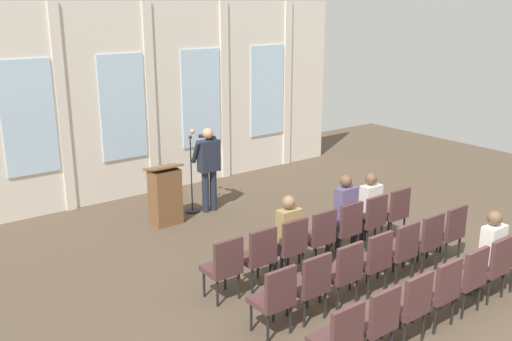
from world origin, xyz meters
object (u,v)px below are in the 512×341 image
(speaker, at_px, (208,163))
(chair_r2_c0, at_px, (339,336))
(mic_stand, at_px, (192,196))
(chair_r0_c4, at_px, (346,226))
(chair_r2_c3, at_px, (440,289))
(chair_r0_c3, at_px, (319,234))
(chair_r1_c2, at_px, (343,270))
(chair_r1_c0, at_px, (275,296))
(chair_r2_c4, at_px, (467,276))
(chair_r1_c6, at_px, (449,230))
(lectern, at_px, (165,195))
(audience_r0_c5, at_px, (368,206))
(audience_r2_c5, at_px, (488,249))
(chair_r0_c2, at_px, (290,244))
(chair_r0_c5, at_px, (371,218))
(chair_r1_c1, at_px, (311,283))
(audience_r0_c2, at_px, (287,231))
(chair_r0_c0, at_px, (224,265))
(chair_r2_c5, at_px, (492,264))
(chair_r0_c6, at_px, (394,210))
(chair_r2_c2, at_px, (410,303))
(chair_r1_c4, at_px, (401,248))
(chair_r2_c1, at_px, (376,319))
(chair_r0_c1, at_px, (258,254))
(chair_r1_c3, at_px, (373,259))
(audience_r0_c4, at_px, (343,211))

(speaker, bearing_deg, chair_r2_c0, -108.31)
(chair_r2_c0, bearing_deg, mic_stand, 75.02)
(chair_r0_c4, distance_m, chair_r2_c3, 2.29)
(chair_r0_c3, xyz_separation_m, chair_r1_c2, (-0.59, -1.11, 0.00))
(chair_r1_c0, bearing_deg, chair_r2_c4, -24.97)
(chair_r1_c0, xyz_separation_m, chair_r1_c6, (3.57, 0.00, 0.00))
(lectern, distance_m, chair_r2_c4, 5.53)
(audience_r0_c5, xyz_separation_m, audience_r2_c5, (-0.00, -2.21, -0.01))
(chair_r0_c2, relative_size, chair_r1_c6, 1.00)
(chair_r2_c4, bearing_deg, chair_r0_c5, 74.97)
(chair_r1_c1, bearing_deg, chair_r1_c0, 180.00)
(audience_r0_c2, bearing_deg, chair_r2_c0, -117.36)
(chair_r0_c0, height_order, chair_r2_c3, same)
(chair_r2_c5, bearing_deg, chair_r1_c1, 155.03)
(chair_r1_c1, bearing_deg, chair_r0_c6, 20.43)
(chair_r1_c6, height_order, chair_r2_c3, same)
(lectern, distance_m, chair_r1_c6, 5.04)
(chair_r2_c0, distance_m, chair_r2_c5, 2.97)
(audience_r0_c5, bearing_deg, chair_r1_c0, -158.19)
(chair_r2_c2, distance_m, chair_r2_c4, 1.19)
(speaker, xyz_separation_m, mic_stand, (-0.30, 0.14, -0.64))
(speaker, height_order, chair_r2_c0, speaker)
(mic_stand, xyz_separation_m, chair_r1_c4, (0.90, -4.41, 0.20))
(chair_r2_c0, bearing_deg, chair_r1_c2, 42.96)
(chair_r0_c2, relative_size, chair_r0_c5, 1.00)
(chair_r2_c0, bearing_deg, audience_r0_c2, 62.64)
(audience_r0_c2, bearing_deg, audience_r0_c5, -0.05)
(speaker, relative_size, chair_r1_c6, 1.79)
(chair_r0_c3, relative_size, audience_r2_c5, 0.73)
(chair_r1_c4, bearing_deg, audience_r2_c5, -59.87)
(chair_r0_c4, bearing_deg, chair_r2_c1, -128.85)
(chair_r1_c0, relative_size, chair_r1_c2, 1.00)
(chair_r0_c3, relative_size, chair_r2_c4, 1.00)
(chair_r0_c5, xyz_separation_m, chair_r2_c5, (0.00, -2.22, 0.00))
(chair_r0_c5, bearing_deg, audience_r2_c5, -90.00)
(chair_r0_c1, height_order, chair_r0_c5, same)
(chair_r2_c1, bearing_deg, chair_r1_c1, 90.00)
(chair_r0_c4, xyz_separation_m, chair_r1_c3, (-0.59, -1.11, 0.00))
(chair_r0_c0, distance_m, chair_r2_c0, 2.22)
(chair_r0_c2, xyz_separation_m, chair_r0_c3, (0.59, 0.00, 0.00))
(audience_r0_c4, xyz_separation_m, chair_r2_c0, (-2.38, -2.29, -0.23))
(speaker, height_order, chair_r0_c6, speaker)
(chair_r0_c3, relative_size, chair_r0_c5, 1.00)
(audience_r2_c5, bearing_deg, chair_r0_c6, 74.42)
(chair_r0_c1, distance_m, chair_r0_c4, 1.78)
(chair_r0_c2, relative_size, chair_r2_c0, 1.00)
(chair_r0_c6, height_order, chair_r1_c1, same)
(chair_r0_c6, distance_m, chair_r2_c2, 3.25)
(chair_r0_c2, bearing_deg, audience_r0_c4, 3.75)
(chair_r0_c0, distance_m, audience_r0_c4, 2.39)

